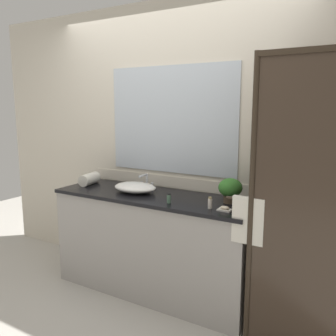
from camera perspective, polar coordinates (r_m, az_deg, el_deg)
ground_plane at (r=3.42m, az=-2.30°, el=-19.13°), size 8.00×8.00×0.00m
wall_back_with_mirror at (r=3.30m, az=0.75°, el=3.77°), size 4.40×0.06×2.60m
vanity_cabinet at (r=3.23m, az=-2.26°, el=-12.05°), size 1.80×0.58×0.90m
shower_enclosure at (r=2.44m, az=21.25°, el=-5.93°), size 1.20×0.59×2.00m
sink_basin at (r=3.18m, az=-5.37°, el=-3.14°), size 0.40×0.29×0.09m
faucet at (r=3.32m, az=-3.52°, el=-2.47°), size 0.17×0.15×0.14m
potted_plant at (r=2.85m, az=10.03°, el=-3.33°), size 0.19×0.19×0.20m
soap_dish at (r=2.65m, az=9.13°, el=-6.54°), size 0.10×0.07×0.04m
amenity_bottle_shampoo at (r=2.68m, az=6.79°, el=-5.65°), size 0.03×0.03×0.09m
amenity_bottle_body_wash at (r=2.81m, az=0.14°, el=-4.93°), size 0.03×0.03×0.08m
rolled_towel_near_edge at (r=3.55m, az=-12.57°, el=-1.75°), size 0.15×0.24×0.11m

